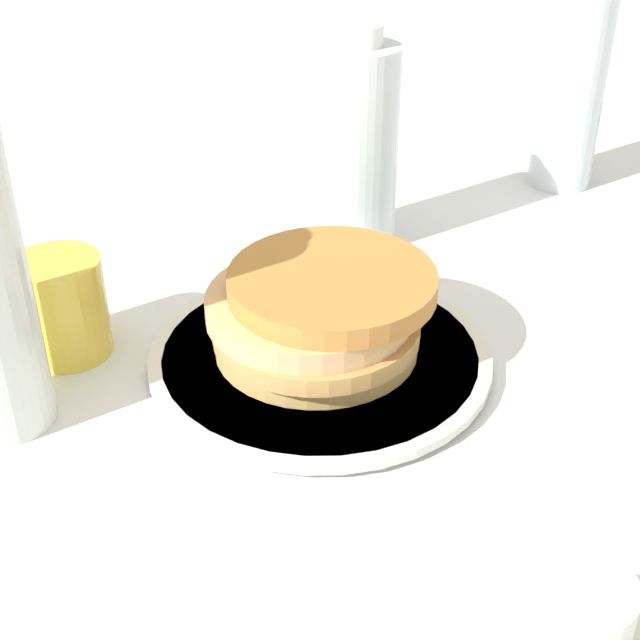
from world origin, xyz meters
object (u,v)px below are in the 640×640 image
at_px(pancake_stack, 319,313).
at_px(water_bottle_near, 573,81).
at_px(juice_glass, 63,307).
at_px(water_bottle_mid, 360,146).
at_px(plate, 320,357).

height_order(pancake_stack, water_bottle_near, water_bottle_near).
distance_m(juice_glass, water_bottle_near, 0.56).
bearing_deg(water_bottle_mid, plate, -162.74).
bearing_deg(water_bottle_near, plate, 170.14).
bearing_deg(water_bottle_mid, juice_glass, 156.49).
relative_size(plate, juice_glass, 3.24).
xyz_separation_m(plate, water_bottle_mid, (0.20, 0.06, 0.09)).
bearing_deg(water_bottle_near, juice_glass, 152.69).
relative_size(plate, pancake_stack, 1.56).
height_order(pancake_stack, juice_glass, juice_glass).
bearing_deg(pancake_stack, juice_glass, 112.09).
height_order(plate, water_bottle_mid, water_bottle_mid).
distance_m(plate, juice_glass, 0.20).
bearing_deg(pancake_stack, water_bottle_mid, 16.88).
height_order(water_bottle_near, water_bottle_mid, water_bottle_near).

